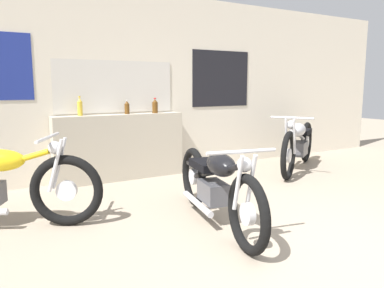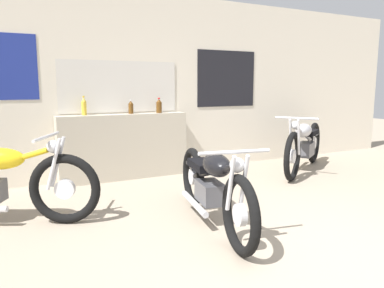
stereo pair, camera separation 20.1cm
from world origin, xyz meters
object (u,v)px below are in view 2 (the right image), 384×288
(bottle_center, at_px, (159,106))
(motorcycle_silver, at_px, (304,144))
(motorcycle_black, at_px, (212,185))
(bottle_leftmost, at_px, (84,107))
(bottle_left_center, at_px, (131,107))

(bottle_center, xyz_separation_m, motorcycle_silver, (2.23, -0.82, -0.64))
(bottle_center, height_order, motorcycle_black, bottle_center)
(bottle_leftmost, distance_m, bottle_center, 1.12)
(motorcycle_black, bearing_deg, bottle_left_center, 92.06)
(bottle_leftmost, height_order, motorcycle_silver, bottle_leftmost)
(bottle_left_center, distance_m, motorcycle_black, 2.37)
(bottle_left_center, relative_size, bottle_center, 0.91)
(bottle_center, relative_size, motorcycle_silver, 0.12)
(bottle_leftmost, relative_size, motorcycle_silver, 0.14)
(bottle_leftmost, relative_size, bottle_left_center, 1.30)
(bottle_left_center, bearing_deg, bottle_center, -4.67)
(bottle_leftmost, xyz_separation_m, bottle_left_center, (0.68, -0.01, -0.03))
(bottle_left_center, height_order, bottle_center, bottle_center)
(bottle_leftmost, height_order, bottle_left_center, bottle_leftmost)
(bottle_leftmost, relative_size, motorcycle_black, 0.13)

